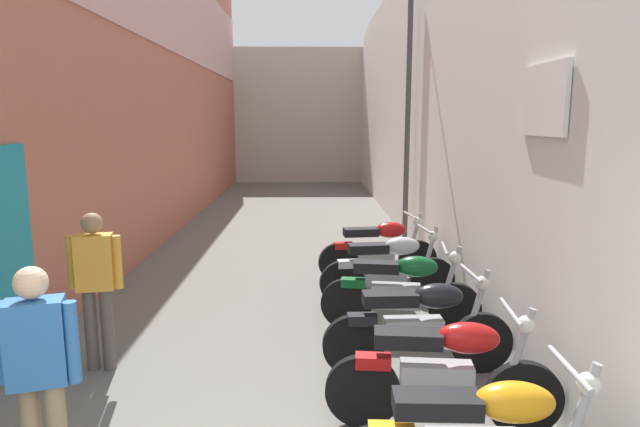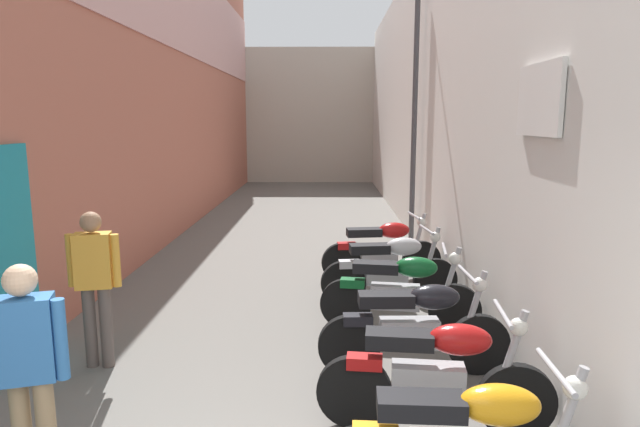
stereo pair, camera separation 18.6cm
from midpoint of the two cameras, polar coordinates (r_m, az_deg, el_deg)
The scene contains 12 objects.
ground_plane at distance 9.80m, azimuth -4.33°, elevation -4.61°, with size 35.70×35.70×0.00m, color #66635E.
building_left at distance 11.93m, azimuth -17.26°, elevation 14.44°, with size 0.45×19.70×6.90m.
building_right at distance 11.66m, azimuth 9.55°, elevation 11.57°, with size 0.45×19.70×5.64m.
building_far_end at distance 22.33m, azimuth -2.47°, elevation 10.17°, with size 7.93×2.00×5.16m, color beige.
motorcycle_second at distance 4.50m, azimuth 11.71°, elevation -15.86°, with size 1.85×0.58×1.04m.
motorcycle_third at distance 5.39m, azimuth 9.40°, elevation -11.38°, with size 1.85×0.58×1.04m.
motorcycle_fourth at distance 6.40m, azimuth 7.67°, elevation -7.90°, with size 1.84×0.58×1.04m.
motorcycle_fifth at distance 7.33m, azimuth 6.53°, elevation -5.57°, with size 1.85×0.58×1.04m.
motorcycle_sixth at distance 8.35m, azimuth 5.59°, elevation -3.64°, with size 1.85×0.58×1.04m.
pedestrian_by_doorway at distance 3.94m, azimuth -28.64°, elevation -14.12°, with size 0.52×0.29×1.57m.
pedestrian_mid_alley at distance 5.73m, azimuth -23.31°, elevation -6.38°, with size 0.52×0.26×1.57m.
street_lamp at distance 10.51m, azimuth 8.27°, elevation 12.15°, with size 0.79×0.18×4.96m.
Camera 1 is at (0.49, -1.62, 2.44)m, focal length 30.53 mm.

